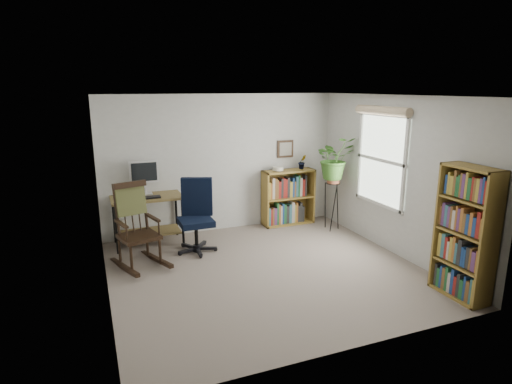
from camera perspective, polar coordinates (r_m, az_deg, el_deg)
name	(u,v)px	position (r m, az deg, el deg)	size (l,w,h in m)	color
floor	(267,271)	(6.10, 1.41, -10.47)	(4.20, 4.00, 0.00)	gray
ceiling	(268,96)	(5.56, 1.56, 12.69)	(4.20, 4.00, 0.00)	silver
wall_back	(222,163)	(7.56, -4.50, 3.81)	(4.20, 0.00, 2.40)	beige
wall_front	(353,235)	(4.02, 12.78, -5.55)	(4.20, 0.00, 2.40)	beige
wall_left	(101,203)	(5.28, -19.99, -1.41)	(0.00, 4.00, 2.40)	beige
wall_right	(395,176)	(6.80, 17.99, 2.04)	(0.00, 4.00, 2.40)	beige
window	(381,160)	(6.97, 16.30, 4.11)	(0.12, 1.20, 1.50)	silver
desk	(148,220)	(7.18, -14.19, -3.69)	(1.11, 0.61, 0.80)	olive
monitor	(144,178)	(7.14, -14.66, 1.85)	(0.46, 0.16, 0.56)	silver
keyboard	(148,198)	(6.95, -14.25, -0.72)	(0.40, 0.15, 0.03)	black
office_chair	(196,216)	(6.65, -8.04, -3.20)	(0.63, 0.63, 1.15)	black
rocking_chair	(138,225)	(6.27, -15.44, -4.30)	(0.64, 1.06, 1.23)	black
low_bookshelf	(288,197)	(7.97, 4.32, -0.70)	(0.97, 0.32, 1.03)	olive
tall_bookshelf	(465,233)	(5.70, 26.13, -4.97)	(0.30, 0.71, 1.62)	olive
plant_stand	(332,202)	(7.76, 10.13, -1.37)	(0.28, 0.28, 1.00)	black
spider_plant	(335,137)	(7.54, 10.50, 7.16)	(1.69, 1.88, 1.46)	#376724
potted_plant_small	(302,166)	(7.99, 6.17, 3.45)	(0.13, 0.24, 0.11)	#376724
framed_picture	(286,149)	(7.93, 3.96, 5.74)	(0.32, 0.04, 0.32)	black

